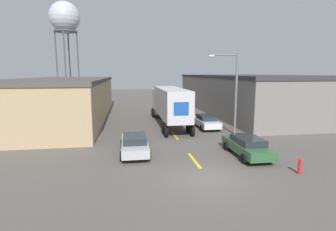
{
  "coord_description": "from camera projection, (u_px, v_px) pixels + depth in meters",
  "views": [
    {
      "loc": [
        -4.22,
        -12.77,
        5.55
      ],
      "look_at": [
        -1.0,
        7.44,
        2.24
      ],
      "focal_mm": 28.0,
      "sensor_mm": 36.0,
      "label": 1
    }
  ],
  "objects": [
    {
      "name": "warehouse_left",
      "position": [
        63.0,
        99.0,
        32.05
      ],
      "size": [
        10.33,
        27.43,
        4.93
      ],
      "color": "tan",
      "rests_on": "ground_plane"
    },
    {
      "name": "parked_car_left_near",
      "position": [
        135.0,
        144.0,
        18.14
      ],
      "size": [
        1.97,
        4.73,
        1.34
      ],
      "color": "#B2B2B7",
      "rests_on": "ground_plane"
    },
    {
      "name": "semi_truck",
      "position": [
        169.0,
        102.0,
        28.38
      ],
      "size": [
        2.63,
        13.34,
        4.02
      ],
      "rotation": [
        0.0,
        0.0,
        0.0
      ],
      "color": "silver",
      "rests_on": "ground_plane"
    },
    {
      "name": "road_centerline",
      "position": [
        175.0,
        136.0,
        23.51
      ],
      "size": [
        0.2,
        16.6,
        0.01
      ],
      "color": "yellow",
      "rests_on": "ground_plane"
    },
    {
      "name": "parked_car_right_near",
      "position": [
        247.0,
        146.0,
        17.65
      ],
      "size": [
        1.97,
        4.73,
        1.34
      ],
      "color": "#2D5B38",
      "rests_on": "ground_plane"
    },
    {
      "name": "street_lamp",
      "position": [
        233.0,
        88.0,
        23.43
      ],
      "size": [
        2.75,
        0.32,
        7.26
      ],
      "color": "slate",
      "rests_on": "ground_plane"
    },
    {
      "name": "parked_car_right_mid",
      "position": [
        206.0,
        121.0,
        26.69
      ],
      "size": [
        1.97,
        4.73,
        1.34
      ],
      "color": "silver",
      "rests_on": "ground_plane"
    },
    {
      "name": "water_tower",
      "position": [
        65.0,
        18.0,
        54.85
      ],
      "size": [
        6.32,
        6.32,
        20.35
      ],
      "color": "#47474C",
      "rests_on": "ground_plane"
    },
    {
      "name": "fire_hydrant",
      "position": [
        300.0,
        166.0,
        14.53
      ],
      "size": [
        0.22,
        0.22,
        0.9
      ],
      "color": "red",
      "rests_on": "ground_plane"
    },
    {
      "name": "ground_plane",
      "position": [
        208.0,
        178.0,
        13.99
      ],
      "size": [
        160.0,
        160.0,
        0.0
      ],
      "primitive_type": "plane",
      "color": "#56514C"
    },
    {
      "name": "warehouse_right",
      "position": [
        247.0,
        93.0,
        38.34
      ],
      "size": [
        13.12,
        30.02,
        5.29
      ],
      "color": "slate",
      "rests_on": "ground_plane"
    }
  ]
}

